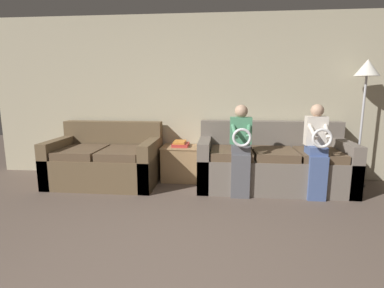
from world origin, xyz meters
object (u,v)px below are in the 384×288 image
at_px(couch_side, 106,162).
at_px(child_left_seated, 241,146).
at_px(side_shelf, 181,162).
at_px(floor_lamp, 366,78).
at_px(book_stack, 180,144).
at_px(child_right_seated, 317,147).
at_px(couch_main, 272,164).

relative_size(couch_side, child_left_seated, 1.30).
height_order(side_shelf, floor_lamp, floor_lamp).
height_order(side_shelf, book_stack, book_stack).
relative_size(side_shelf, floor_lamp, 0.31).
relative_size(child_right_seated, book_stack, 4.05).
relative_size(couch_side, book_stack, 5.22).
distance_m(couch_side, child_right_seated, 3.01).
bearing_deg(couch_side, book_stack, 13.15).
relative_size(child_right_seated, floor_lamp, 0.67).
bearing_deg(child_left_seated, child_right_seated, -0.02).
xyz_separation_m(couch_side, child_left_seated, (2.00, -0.36, 0.35)).
bearing_deg(couch_main, book_stack, 170.84).
height_order(couch_side, child_left_seated, child_left_seated).
bearing_deg(couch_main, child_right_seated, -38.88).
bearing_deg(couch_side, couch_main, 0.83).
bearing_deg(floor_lamp, couch_main, -171.22).
bearing_deg(floor_lamp, side_shelf, 179.72).
bearing_deg(child_right_seated, side_shelf, 162.11).
relative_size(couch_main, floor_lamp, 1.16).
height_order(couch_side, book_stack, couch_side).
xyz_separation_m(couch_side, child_right_seated, (2.97, -0.36, 0.36)).
bearing_deg(child_left_seated, floor_lamp, 18.50).
xyz_separation_m(side_shelf, book_stack, (-0.00, 0.01, 0.30)).
distance_m(couch_side, side_shelf, 1.14).
height_order(child_right_seated, side_shelf, child_right_seated).
distance_m(child_left_seated, floor_lamp, 2.05).
height_order(child_right_seated, book_stack, child_right_seated).
bearing_deg(side_shelf, child_left_seated, -34.02).
bearing_deg(book_stack, side_shelf, -78.23).
height_order(book_stack, floor_lamp, floor_lamp).
bearing_deg(side_shelf, book_stack, 101.77).
xyz_separation_m(couch_main, book_stack, (-1.38, 0.22, 0.23)).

